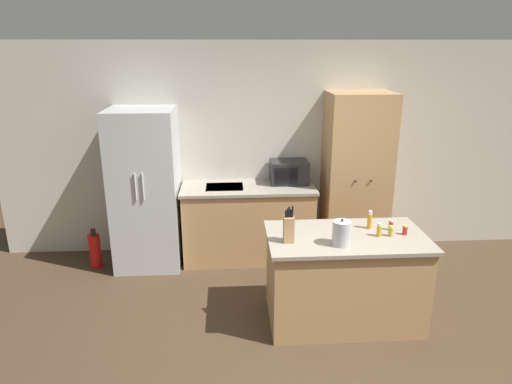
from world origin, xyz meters
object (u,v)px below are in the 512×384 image
refrigerator (146,189)px  kettle (341,233)px  spice_bottle_tall_dark (405,230)px  spice_bottle_green_herb (391,225)px  spice_bottle_short_red (391,231)px  spice_bottle_pale_salt (379,230)px  microwave (289,172)px  fire_extinguisher (95,250)px  knife_block (289,229)px  spice_bottle_amber_oil (370,220)px  pantry_cabinet (356,177)px

refrigerator → kettle: (1.93, -1.56, 0.06)m
spice_bottle_tall_dark → spice_bottle_green_herb: size_ratio=0.90×
spice_bottle_short_red → kettle: 0.53m
refrigerator → spice_bottle_pale_salt: refrigerator is taller
microwave → kettle: bearing=-82.4°
kettle → fire_extinguisher: 3.06m
knife_block → microwave: bearing=82.4°
microwave → knife_block: knife_block is taller
spice_bottle_amber_oil → spice_bottle_pale_salt: size_ratio=1.38×
microwave → spice_bottle_green_herb: microwave is taller
fire_extinguisher → spice_bottle_tall_dark: bearing=-21.7°
spice_bottle_amber_oil → fire_extinguisher: size_ratio=0.36×
spice_bottle_amber_oil → kettle: bearing=-135.6°
pantry_cabinet → microwave: 0.82m
spice_bottle_tall_dark → spice_bottle_amber_oil: (-0.28, 0.17, 0.04)m
knife_block → spice_bottle_short_red: size_ratio=3.33×
kettle → refrigerator: bearing=141.2°
refrigerator → kettle: refrigerator is taller
spice_bottle_pale_salt → kettle: 0.43m
microwave → spice_bottle_tall_dark: bearing=-60.5°
spice_bottle_short_red → spice_bottle_amber_oil: 0.24m
pantry_cabinet → spice_bottle_short_red: size_ratio=19.96×
pantry_cabinet → spice_bottle_green_herb: size_ratio=19.74×
spice_bottle_pale_salt → kettle: (-0.39, -0.16, 0.05)m
pantry_cabinet → spice_bottle_short_red: 1.48m
knife_block → kettle: 0.46m
microwave → fire_extinguisher: 2.51m
microwave → spice_bottle_pale_salt: 1.69m
spice_bottle_tall_dark → spice_bottle_short_red: size_ratio=0.91×
fire_extinguisher → spice_bottle_short_red: bearing=-23.0°
refrigerator → spice_bottle_amber_oil: size_ratio=10.60×
pantry_cabinet → kettle: pantry_cabinet is taller
pantry_cabinet → spice_bottle_green_herb: pantry_cabinet is taller
microwave → spice_bottle_amber_oil: size_ratio=2.54×
kettle → fire_extinguisher: size_ratio=0.50×
microwave → spice_bottle_pale_salt: bearing=-68.3°
spice_bottle_amber_oil → fire_extinguisher: (-2.93, 1.11, -0.75)m
pantry_cabinet → microwave: (-0.81, 0.09, 0.05)m
spice_bottle_amber_oil → microwave: bearing=113.2°
spice_bottle_amber_oil → refrigerator: bearing=152.3°
knife_block → spice_bottle_amber_oil: knife_block is taller
refrigerator → spice_bottle_pale_salt: (2.33, -1.39, 0.01)m
spice_bottle_green_herb → kettle: size_ratio=0.42×
spice_bottle_tall_dark → spice_bottle_short_red: 0.15m
microwave → fire_extinguisher: size_ratio=0.93×
spice_bottle_green_herb → spice_bottle_short_red: bearing=-110.2°
spice_bottle_green_herb → spice_bottle_tall_dark: bearing=-50.7°
spice_bottle_green_herb → kettle: kettle is taller
microwave → spice_bottle_short_red: (0.73, -1.57, -0.14)m
refrigerator → spice_bottle_amber_oil: 2.59m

